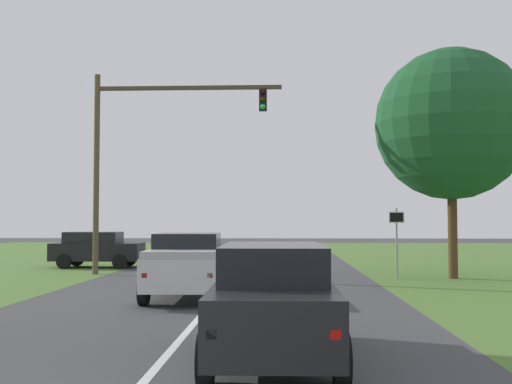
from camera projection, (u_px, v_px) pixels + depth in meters
The scene contains 7 objects.
ground_plane at pixel (211, 304), 16.64m from camera, with size 120.00×120.00×0.00m, color #424244.
red_suv_near at pixel (273, 299), 9.98m from camera, with size 2.14×4.74×1.86m.
pickup_truck_lead at pixel (188, 265), 17.80m from camera, with size 2.40×5.03×1.89m.
traffic_light at pixel (143, 142), 25.95m from camera, with size 7.93×0.40×8.43m.
keep_moving_sign at pixel (397, 234), 23.94m from camera, with size 0.60×0.09×2.72m.
oak_tree_right at pixel (451, 124), 24.15m from camera, with size 5.93×5.93×8.99m.
crossing_suv_far at pixel (97, 249), 29.51m from camera, with size 4.24×2.09×1.70m.
Camera 1 is at (1.95, -5.55, 2.27)m, focal length 43.32 mm.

